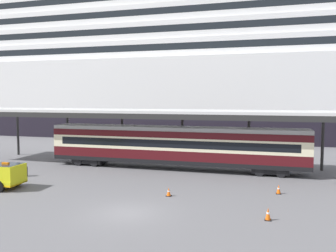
{
  "coord_description": "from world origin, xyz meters",
  "views": [
    {
      "loc": [
        8.15,
        -19.4,
        6.87
      ],
      "look_at": [
        -0.23,
        9.55,
        4.5
      ],
      "focal_mm": 38.23,
      "sensor_mm": 36.0,
      "label": 1
    }
  ],
  "objects_px": {
    "cruise_ship": "(146,68)",
    "traffic_cone_mid": "(268,214)",
    "quay_bollard": "(25,170)",
    "traffic_cone_far": "(169,192)",
    "traffic_cone_near": "(279,189)",
    "train_carriage": "(174,145)"
  },
  "relations": [
    {
      "from": "traffic_cone_near",
      "to": "traffic_cone_mid",
      "type": "bearing_deg",
      "value": -96.47
    },
    {
      "from": "traffic_cone_mid",
      "to": "traffic_cone_far",
      "type": "xyz_separation_m",
      "value": [
        -6.74,
        3.21,
        -0.06
      ]
    },
    {
      "from": "traffic_cone_mid",
      "to": "traffic_cone_far",
      "type": "height_order",
      "value": "traffic_cone_mid"
    },
    {
      "from": "traffic_cone_near",
      "to": "traffic_cone_far",
      "type": "distance_m",
      "value": 7.91
    },
    {
      "from": "cruise_ship",
      "to": "traffic_cone_near",
      "type": "bearing_deg",
      "value": -59.26
    },
    {
      "from": "traffic_cone_far",
      "to": "traffic_cone_near",
      "type": "bearing_deg",
      "value": 20.36
    },
    {
      "from": "train_carriage",
      "to": "quay_bollard",
      "type": "height_order",
      "value": "train_carriage"
    },
    {
      "from": "traffic_cone_mid",
      "to": "quay_bollard",
      "type": "relative_size",
      "value": 0.76
    },
    {
      "from": "traffic_cone_mid",
      "to": "quay_bollard",
      "type": "bearing_deg",
      "value": 164.24
    },
    {
      "from": "train_carriage",
      "to": "traffic_cone_far",
      "type": "xyz_separation_m",
      "value": [
        2.14,
        -9.41,
        -2.01
      ]
    },
    {
      "from": "traffic_cone_mid",
      "to": "quay_bollard",
      "type": "distance_m",
      "value": 21.45
    },
    {
      "from": "cruise_ship",
      "to": "quay_bollard",
      "type": "distance_m",
      "value": 44.34
    },
    {
      "from": "train_carriage",
      "to": "traffic_cone_far",
      "type": "relative_size",
      "value": 40.46
    },
    {
      "from": "cruise_ship",
      "to": "traffic_cone_mid",
      "type": "distance_m",
      "value": 55.52
    },
    {
      "from": "train_carriage",
      "to": "traffic_cone_far",
      "type": "bearing_deg",
      "value": -77.19
    },
    {
      "from": "cruise_ship",
      "to": "quay_bollard",
      "type": "xyz_separation_m",
      "value": [
        3.83,
        -42.42,
        -12.33
      ]
    },
    {
      "from": "cruise_ship",
      "to": "train_carriage",
      "type": "xyz_separation_m",
      "value": [
        15.6,
        -35.63,
        -10.53
      ]
    },
    {
      "from": "cruise_ship",
      "to": "traffic_cone_far",
      "type": "distance_m",
      "value": 50.0
    },
    {
      "from": "traffic_cone_near",
      "to": "train_carriage",
      "type": "bearing_deg",
      "value": 145.12
    },
    {
      "from": "cruise_ship",
      "to": "quay_bollard",
      "type": "bearing_deg",
      "value": -84.84
    },
    {
      "from": "traffic_cone_mid",
      "to": "traffic_cone_near",
      "type": "bearing_deg",
      "value": 83.53
    },
    {
      "from": "traffic_cone_near",
      "to": "traffic_cone_far",
      "type": "height_order",
      "value": "traffic_cone_near"
    }
  ]
}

